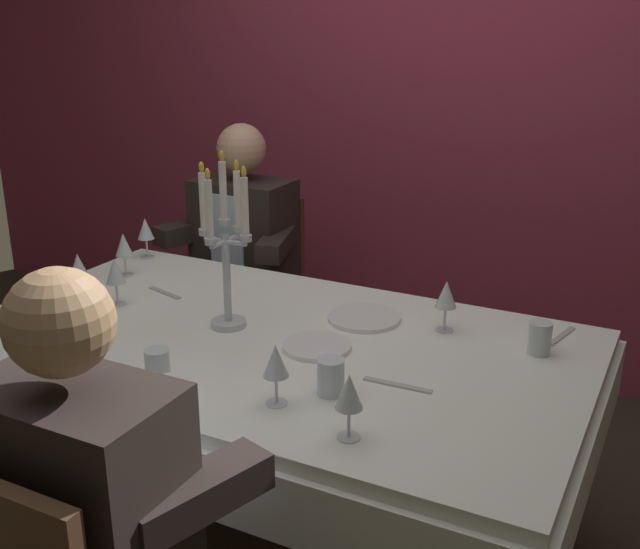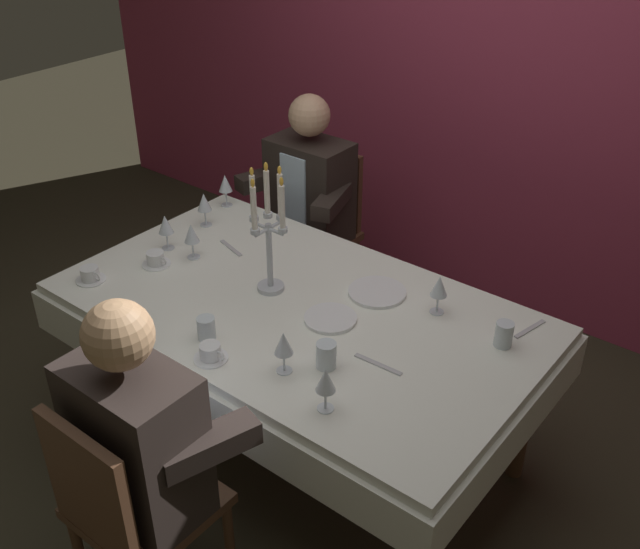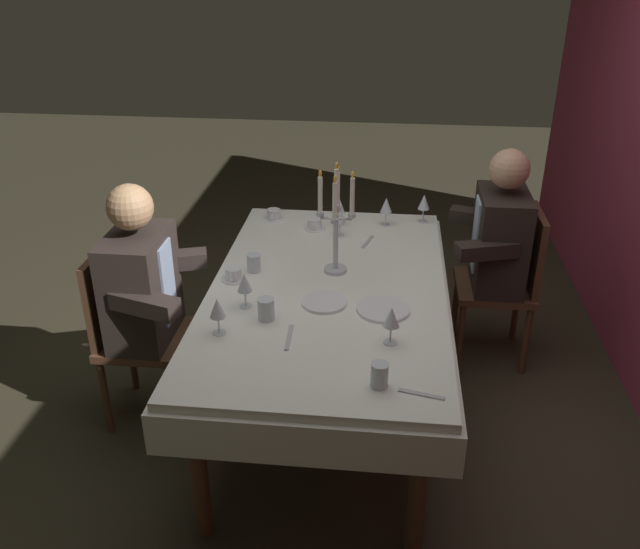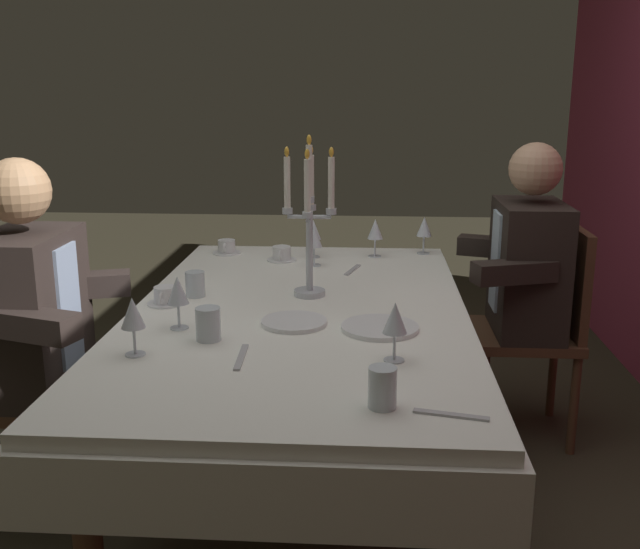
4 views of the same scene
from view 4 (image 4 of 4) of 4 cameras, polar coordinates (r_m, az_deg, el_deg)
The scene contains 23 objects.
ground_plane at distance 2.77m, azimuth -1.50°, elevation -17.44°, with size 12.00×12.00×0.00m, color #342F21.
dining_table at distance 2.49m, azimuth -1.59°, elevation -5.23°, with size 1.94×1.14×0.74m.
candelabra at distance 2.54m, azimuth -0.83°, elevation 4.07°, with size 0.19×0.19×0.56m.
dinner_plate_0 at distance 2.25m, azimuth 4.63°, elevation -4.08°, with size 0.24×0.24×0.01m, color white.
dinner_plate_1 at distance 2.29m, azimuth -1.91°, elevation -3.68°, with size 0.20×0.20×0.01m, color white.
wine_glass_0 at distance 3.15m, azimuth -0.52°, elevation 3.37°, with size 0.07×0.07×0.16m.
wine_glass_1 at distance 3.17m, azimuth 4.27°, elevation 3.43°, with size 0.07×0.07×0.16m.
wine_glass_2 at distance 3.25m, azimuth 8.02°, elevation 3.61°, with size 0.07×0.07×0.16m.
wine_glass_3 at distance 2.26m, azimuth -10.90°, elevation -1.35°, with size 0.07×0.07×0.16m.
wine_glass_4 at distance 3.00m, azimuth -0.45°, elevation 2.82°, with size 0.07×0.07×0.16m.
wine_glass_5 at distance 2.07m, azimuth -14.21°, elevation -3.05°, with size 0.07×0.07×0.16m.
wine_glass_6 at distance 1.97m, azimuth 5.80°, elevation -3.51°, with size 0.07×0.07×0.16m.
water_tumbler_0 at distance 2.62m, azimuth -9.59°, elevation -0.73°, with size 0.07×0.07×0.09m, color silver.
water_tumbler_1 at distance 2.17m, azimuth -8.60°, elevation -3.79°, with size 0.07×0.07×0.10m, color silver.
water_tumbler_2 at distance 1.72m, azimuth 4.83°, elevation -8.66°, with size 0.07×0.07×0.10m, color silver.
coffee_cup_0 at distance 3.11m, azimuth -2.98°, elevation 1.55°, with size 0.13×0.12×0.06m.
coffee_cup_1 at distance 3.26m, azimuth -7.20°, elevation 2.06°, with size 0.13×0.12×0.06m.
coffee_cup_2 at distance 2.55m, azimuth -11.82°, elevation -1.68°, with size 0.13×0.12×0.06m.
spoon_0 at distance 2.95m, azimuth 2.52°, elevation 0.36°, with size 0.17×0.02×0.01m, color #B7B7BC.
knife_1 at distance 2.03m, azimuth -6.09°, elevation -6.34°, with size 0.19×0.02×0.01m, color #B7B7BC.
fork_2 at distance 1.71m, azimuth 10.05°, elevation -10.59°, with size 0.17×0.02×0.01m, color #B7B7BC.
seated_diner_0 at distance 3.14m, azimuth 15.85°, elevation 0.56°, with size 0.63×0.48×1.24m.
seated_diner_1 at distance 2.61m, azimuth -21.56°, elevation -2.71°, with size 0.63×0.48×1.24m.
Camera 4 is at (2.34, 0.23, 1.46)m, focal length 41.57 mm.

